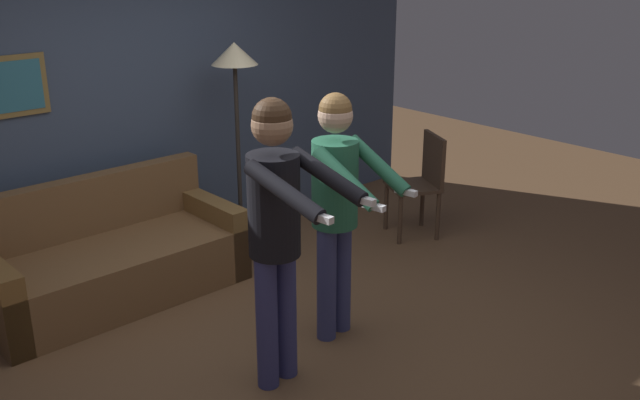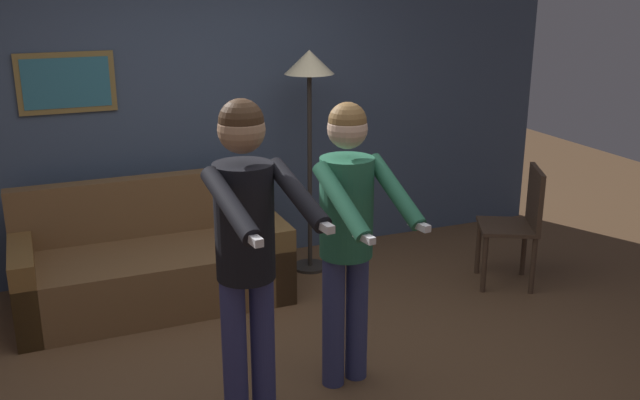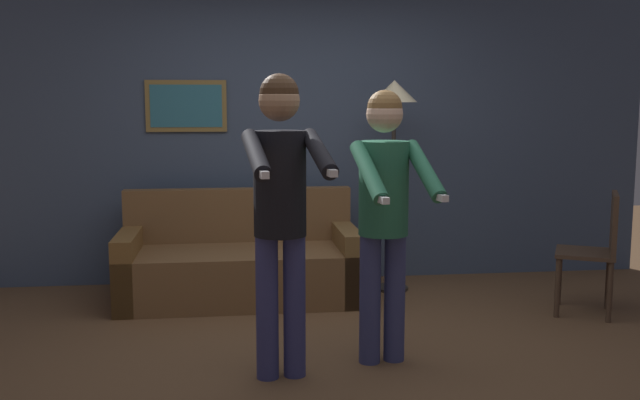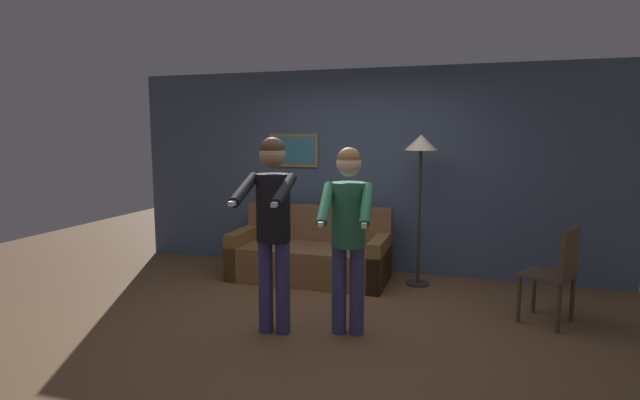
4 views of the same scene
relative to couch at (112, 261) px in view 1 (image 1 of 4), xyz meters
The scene contains 7 objects.
ground_plane 1.56m from the couch, 69.82° to the right, with size 12.00×12.00×0.00m, color brown.
back_wall_assembly 1.31m from the couch, 50.20° to the left, with size 6.40×0.09×2.60m.
couch is the anchor object (origin of this frame).
torchiere_lamp 1.80m from the couch, ahead, with size 0.38×0.38×1.77m.
person_standing_left 1.91m from the couch, 82.48° to the right, with size 0.49×0.74×1.75m.
person_standing_right 1.91m from the couch, 60.75° to the right, with size 0.49×0.67×1.67m.
dining_chair_distant 2.78m from the couch, 15.73° to the right, with size 0.57×0.57×0.93m.
Camera 1 is at (-2.62, -3.22, 2.53)m, focal length 40.00 mm.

